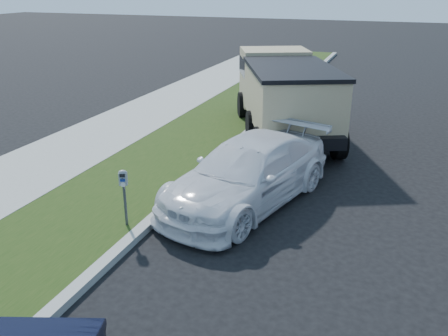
% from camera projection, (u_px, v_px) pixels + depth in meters
% --- Properties ---
extents(ground, '(120.00, 120.00, 0.00)m').
position_uv_depth(ground, '(271.00, 239.00, 9.62)').
color(ground, black).
rests_on(ground, ground).
extents(streetside, '(6.12, 50.00, 0.15)m').
position_uv_depth(streetside, '(96.00, 168.00, 13.14)').
color(streetside, gray).
rests_on(streetside, ground).
extents(parking_meter, '(0.20, 0.16, 1.24)m').
position_uv_depth(parking_meter, '(124.00, 186.00, 9.61)').
color(parking_meter, '#3F4247').
rests_on(parking_meter, ground).
extents(white_wagon, '(3.45, 5.53, 1.50)m').
position_uv_depth(white_wagon, '(249.00, 172.00, 11.04)').
color(white_wagon, white).
rests_on(white_wagon, ground).
extents(dump_truck, '(4.89, 6.96, 2.58)m').
position_uv_depth(dump_truck, '(284.00, 91.00, 15.89)').
color(dump_truck, black).
rests_on(dump_truck, ground).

